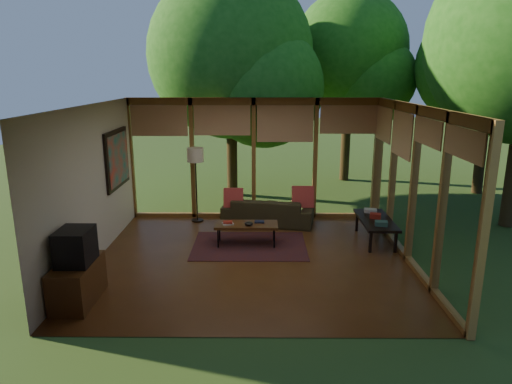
{
  "coord_description": "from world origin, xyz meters",
  "views": [
    {
      "loc": [
        0.13,
        -7.55,
        3.18
      ],
      "look_at": [
        0.06,
        0.7,
        1.05
      ],
      "focal_mm": 32.0,
      "sensor_mm": 36.0,
      "label": 1
    }
  ],
  "objects_px": {
    "television": "(75,246)",
    "coffee_table": "(246,225)",
    "media_cabinet": "(78,282)",
    "side_console": "(376,221)",
    "sofa": "(268,211)",
    "floor_lamp": "(195,159)"
  },
  "relations": [
    {
      "from": "media_cabinet",
      "to": "side_console",
      "type": "height_order",
      "value": "media_cabinet"
    },
    {
      "from": "floor_lamp",
      "to": "coffee_table",
      "type": "bearing_deg",
      "value": -51.97
    },
    {
      "from": "sofa",
      "to": "side_console",
      "type": "xyz_separation_m",
      "value": [
        2.08,
        -1.07,
        0.12
      ]
    },
    {
      "from": "television",
      "to": "side_console",
      "type": "distance_m",
      "value": 5.48
    },
    {
      "from": "sofa",
      "to": "television",
      "type": "height_order",
      "value": "television"
    },
    {
      "from": "television",
      "to": "coffee_table",
      "type": "xyz_separation_m",
      "value": [
        2.33,
        2.3,
        -0.46
      ]
    },
    {
      "from": "sofa",
      "to": "floor_lamp",
      "type": "height_order",
      "value": "floor_lamp"
    },
    {
      "from": "floor_lamp",
      "to": "television",
      "type": "bearing_deg",
      "value": -107.59
    },
    {
      "from": "media_cabinet",
      "to": "side_console",
      "type": "relative_size",
      "value": 0.71
    },
    {
      "from": "television",
      "to": "floor_lamp",
      "type": "distance_m",
      "value": 3.98
    },
    {
      "from": "media_cabinet",
      "to": "television",
      "type": "bearing_deg",
      "value": 0.0
    },
    {
      "from": "coffee_table",
      "to": "media_cabinet",
      "type": "bearing_deg",
      "value": -135.68
    },
    {
      "from": "sofa",
      "to": "coffee_table",
      "type": "relative_size",
      "value": 1.63
    },
    {
      "from": "side_console",
      "to": "floor_lamp",
      "type": "bearing_deg",
      "value": 161.33
    },
    {
      "from": "coffee_table",
      "to": "side_console",
      "type": "relative_size",
      "value": 0.86
    },
    {
      "from": "media_cabinet",
      "to": "television",
      "type": "relative_size",
      "value": 1.82
    },
    {
      "from": "coffee_table",
      "to": "side_console",
      "type": "height_order",
      "value": "side_console"
    },
    {
      "from": "sofa",
      "to": "side_console",
      "type": "height_order",
      "value": "sofa"
    },
    {
      "from": "media_cabinet",
      "to": "side_console",
      "type": "bearing_deg",
      "value": 27.33
    },
    {
      "from": "television",
      "to": "floor_lamp",
      "type": "xyz_separation_m",
      "value": [
        1.19,
        3.75,
        0.56
      ]
    },
    {
      "from": "television",
      "to": "coffee_table",
      "type": "height_order",
      "value": "television"
    },
    {
      "from": "floor_lamp",
      "to": "side_console",
      "type": "relative_size",
      "value": 1.18
    }
  ]
}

